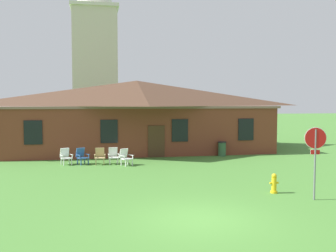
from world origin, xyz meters
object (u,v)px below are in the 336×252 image
object	(u,v)px
fire_hydrant	(274,184)
trash_bin	(222,149)
stop_sign	(315,148)
lawn_chair_near_door	(82,156)
lawn_chair_left_end	(100,156)
lawn_chair_middle	(113,155)
lawn_chair_right_end	(126,157)
lawn_chair_by_porch	(66,156)

from	to	relation	value
fire_hydrant	trash_bin	xyz separation A→B (m)	(1.35, 10.33, 0.12)
stop_sign	lawn_chair_near_door	xyz separation A→B (m)	(-8.79, 9.89, -1.42)
lawn_chair_left_end	lawn_chair_middle	xyz separation A→B (m)	(0.78, 0.04, 0.00)
lawn_chair_right_end	fire_hydrant	world-z (taller)	lawn_chair_right_end
lawn_chair_near_door	fire_hydrant	size ratio (longest dim) A/B	1.21
stop_sign	trash_bin	world-z (taller)	stop_sign
fire_hydrant	lawn_chair_by_porch	bearing A→B (deg)	134.98
lawn_chair_left_end	lawn_chair_right_end	distance (m)	1.58
stop_sign	fire_hydrant	world-z (taller)	stop_sign
lawn_chair_middle	trash_bin	xyz separation A→B (m)	(7.33, 1.83, -0.00)
lawn_chair_left_end	lawn_chair_middle	distance (m)	0.78
stop_sign	lawn_chair_left_end	bearing A→B (deg)	128.60
lawn_chair_near_door	lawn_chair_middle	xyz separation A→B (m)	(1.82, -0.14, 0.00)
lawn_chair_near_door	trash_bin	xyz separation A→B (m)	(9.15, 1.69, -0.00)
lawn_chair_right_end	fire_hydrant	xyz separation A→B (m)	(5.32, -7.81, -0.12)
trash_bin	lawn_chair_middle	bearing A→B (deg)	-165.95
lawn_chair_by_porch	lawn_chair_near_door	bearing A→B (deg)	-5.45
lawn_chair_left_end	lawn_chair_near_door	bearing A→B (deg)	169.92
lawn_chair_by_porch	trash_bin	xyz separation A→B (m)	(10.07, 1.60, -0.00)
lawn_chair_near_door	trash_bin	bearing A→B (deg)	10.47
lawn_chair_right_end	trash_bin	distance (m)	7.13
lawn_chair_by_porch	trash_bin	distance (m)	10.20
lawn_chair_middle	lawn_chair_right_end	xyz separation A→B (m)	(0.67, -0.68, 0.00)
lawn_chair_right_end	trash_bin	world-z (taller)	trash_bin
lawn_chair_left_end	trash_bin	xyz separation A→B (m)	(8.11, 1.88, -0.00)
lawn_chair_near_door	fire_hydrant	xyz separation A→B (m)	(7.80, -8.64, -0.12)
lawn_chair_by_porch	lawn_chair_near_door	size ratio (longest dim) A/B	1.00
lawn_chair_near_door	trash_bin	size ratio (longest dim) A/B	0.98
lawn_chair_middle	fire_hydrant	distance (m)	10.39
stop_sign	lawn_chair_near_door	bearing A→B (deg)	131.62
fire_hydrant	trash_bin	size ratio (longest dim) A/B	0.81
fire_hydrant	lawn_chair_right_end	bearing A→B (deg)	124.23
lawn_chair_by_porch	trash_bin	bearing A→B (deg)	9.05
lawn_chair_middle	lawn_chair_right_end	world-z (taller)	same
lawn_chair_left_end	trash_bin	distance (m)	8.33
lawn_chair_by_porch	stop_sign	bearing A→B (deg)	-45.79
lawn_chair_by_porch	lawn_chair_middle	size ratio (longest dim) A/B	1.00
lawn_chair_near_door	fire_hydrant	distance (m)	11.64
stop_sign	lawn_chair_left_end	xyz separation A→B (m)	(-7.75, 9.71, -1.42)
lawn_chair_middle	fire_hydrant	world-z (taller)	lawn_chair_middle
lawn_chair_near_door	stop_sign	bearing A→B (deg)	-48.38
lawn_chair_near_door	lawn_chair_left_end	xyz separation A→B (m)	(1.04, -0.18, 0.00)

